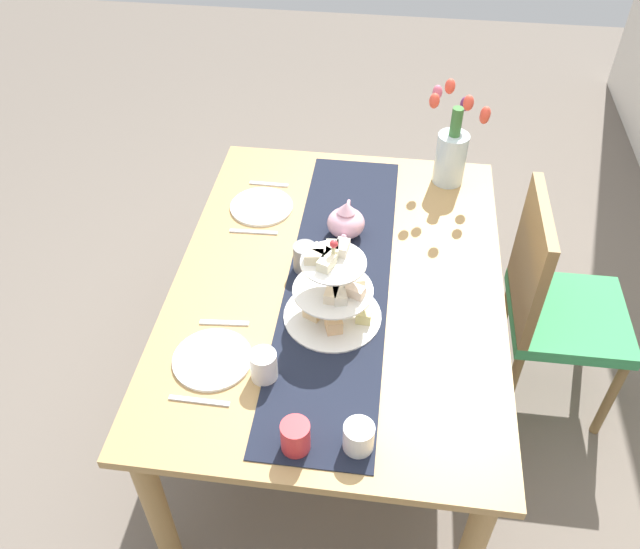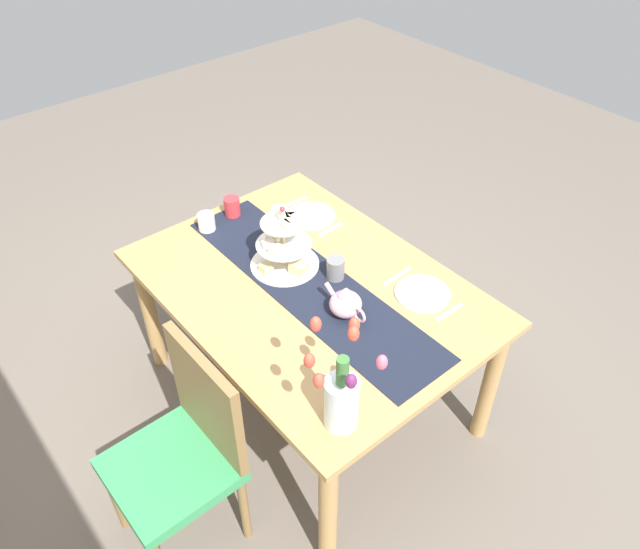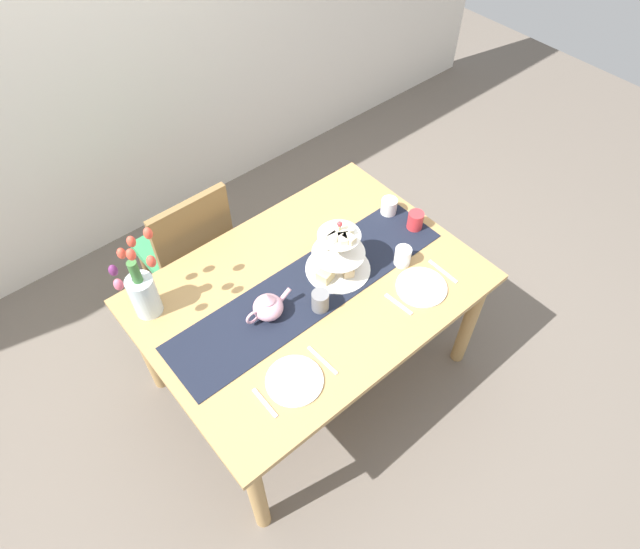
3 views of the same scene
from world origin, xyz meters
name	(u,v)px [view 3 (image 3 of 3)]	position (x,y,z in m)	size (l,w,h in m)	color
ground_plane	(312,369)	(0.00, 0.00, 0.00)	(8.00, 8.00, 0.00)	#6B6056
room_wall_rear	(106,27)	(0.00, 1.63, 1.30)	(6.00, 0.08, 2.60)	silver
dining_table	(310,301)	(0.00, 0.00, 0.63)	(1.48, 1.06, 0.72)	tan
chair_left	(188,248)	(-0.21, 0.76, 0.50)	(0.42, 0.42, 0.91)	olive
table_runner	(310,288)	(0.00, 0.00, 0.72)	(1.38, 0.33, 0.00)	black
tiered_cake_stand	(337,255)	(0.16, 0.00, 0.82)	(0.30, 0.30, 0.30)	beige
teapot	(268,307)	(-0.23, 0.00, 0.78)	(0.24, 0.13, 0.14)	#E5A8BC
tulip_vase	(142,289)	(-0.61, 0.36, 0.86)	(0.23, 0.22, 0.42)	silver
cream_jug	(389,206)	(0.61, 0.12, 0.76)	(0.08, 0.08, 0.09)	white
dinner_plate_left	(294,381)	(-0.35, -0.32, 0.73)	(0.23, 0.23, 0.01)	white
fork_left	(265,403)	(-0.49, -0.32, 0.72)	(0.02, 0.15, 0.01)	silver
knife_left	(322,360)	(-0.20, -0.32, 0.72)	(0.01, 0.17, 0.01)	silver
dinner_plate_right	(421,287)	(0.38, -0.32, 0.73)	(0.23, 0.23, 0.01)	white
fork_right	(399,304)	(0.24, -0.32, 0.72)	(0.02, 0.15, 0.01)	silver
knife_right	(443,271)	(0.53, -0.32, 0.72)	(0.01, 0.17, 0.01)	silver
mug_grey	(320,301)	(-0.04, -0.11, 0.77)	(0.08, 0.08, 0.10)	slate
mug_white_text	(403,256)	(0.42, -0.16, 0.77)	(0.08, 0.08, 0.10)	white
mug_orange	(415,221)	(0.63, -0.04, 0.77)	(0.08, 0.08, 0.10)	red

